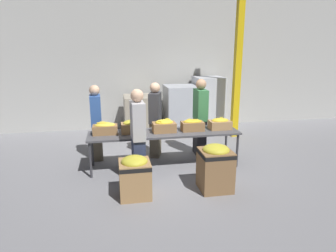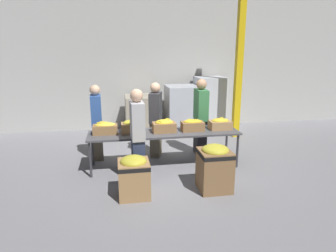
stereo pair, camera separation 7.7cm
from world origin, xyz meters
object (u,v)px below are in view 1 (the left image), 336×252
object	(u,v)px
volunteer_2	(200,118)
pallet_stack_0	(142,116)
banana_box_4	(220,124)
sorting_table	(164,134)
banana_box_1	(133,126)
banana_box_2	(164,126)
support_pillar	(238,65)
donation_bin_1	(215,166)
volunteer_0	(155,120)
donation_bin_0	(135,175)
pallet_stack_1	(208,104)
pallet_stack_2	(182,110)
banana_box_0	(105,128)
volunteer_1	(96,123)
volunteer_3	(138,137)
banana_box_3	(192,125)

from	to	relation	value
volunteer_2	pallet_stack_0	bearing A→B (deg)	-148.70
banana_box_4	sorting_table	bearing A→B (deg)	-178.71
banana_box_1	pallet_stack_0	distance (m)	2.54
banana_box_2	support_pillar	distance (m)	3.20
donation_bin_1	volunteer_0	bearing A→B (deg)	112.27
banana_box_2	pallet_stack_0	bearing A→B (deg)	94.89
donation_bin_0	pallet_stack_0	xyz separation A→B (m)	(0.49, 3.78, 0.17)
banana_box_2	pallet_stack_0	distance (m)	2.58
pallet_stack_1	pallet_stack_2	size ratio (longest dim) A/B	1.15
support_pillar	pallet_stack_1	distance (m)	1.60
volunteer_0	volunteer_2	xyz separation A→B (m)	(1.03, -0.08, 0.03)
banana_box_0	banana_box_2	distance (m)	1.19
sorting_table	pallet_stack_2	world-z (taller)	pallet_stack_2
donation_bin_1	pallet_stack_1	distance (m)	4.18
volunteer_1	donation_bin_0	world-z (taller)	volunteer_1
banana_box_2	volunteer_0	world-z (taller)	volunteer_0
banana_box_2	volunteer_0	size ratio (longest dim) A/B	0.28
volunteer_0	support_pillar	xyz separation A→B (m)	(2.43, 1.19, 1.15)
volunteer_0	pallet_stack_0	world-z (taller)	volunteer_0
donation_bin_0	support_pillar	world-z (taller)	support_pillar
volunteer_3	pallet_stack_0	xyz separation A→B (m)	(0.37, 3.16, -0.31)
banana_box_2	pallet_stack_1	xyz separation A→B (m)	(1.85, 2.78, -0.10)
sorting_table	banana_box_1	xyz separation A→B (m)	(-0.64, 0.08, 0.18)
sorting_table	volunteer_3	distance (m)	0.85
volunteer_3	donation_bin_0	world-z (taller)	volunteer_3
volunteer_1	volunteer_2	distance (m)	2.34
banana_box_1	donation_bin_0	world-z (taller)	banana_box_1
volunteer_3	pallet_stack_2	xyz separation A→B (m)	(1.56, 3.08, -0.18)
banana_box_0	support_pillar	distance (m)	4.13
sorting_table	donation_bin_0	bearing A→B (deg)	-120.46
volunteer_3	donation_bin_1	size ratio (longest dim) A/B	2.10
sorting_table	banana_box_3	bearing A→B (deg)	0.82
banana_box_3	volunteer_1	xyz separation A→B (m)	(-2.00, 0.71, -0.05)
banana_box_0	pallet_stack_1	xyz separation A→B (m)	(3.04, 2.72, -0.09)
banana_box_4	volunteer_1	distance (m)	2.70
banana_box_2	pallet_stack_1	world-z (taller)	pallet_stack_1
banana_box_1	volunteer_2	xyz separation A→B (m)	(1.59, 0.53, -0.01)
banana_box_2	pallet_stack_1	bearing A→B (deg)	56.39
banana_box_4	pallet_stack_0	distance (m)	2.93
banana_box_0	banana_box_3	xyz separation A→B (m)	(1.79, -0.07, 0.00)
volunteer_3	donation_bin_0	distance (m)	0.79
banana_box_1	pallet_stack_0	size ratio (longest dim) A/B	0.42
volunteer_2	donation_bin_1	bearing A→B (deg)	-7.52
banana_box_0	volunteer_3	size ratio (longest dim) A/B	0.28
volunteer_2	banana_box_3	bearing A→B (deg)	-29.30
volunteer_3	pallet_stack_2	size ratio (longest dim) A/B	1.25
donation_bin_1	banana_box_2	bearing A→B (deg)	119.51
pallet_stack_1	banana_box_0	bearing A→B (deg)	-138.22
pallet_stack_0	pallet_stack_2	world-z (taller)	pallet_stack_2
volunteer_0	volunteer_1	bearing A→B (deg)	-73.33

